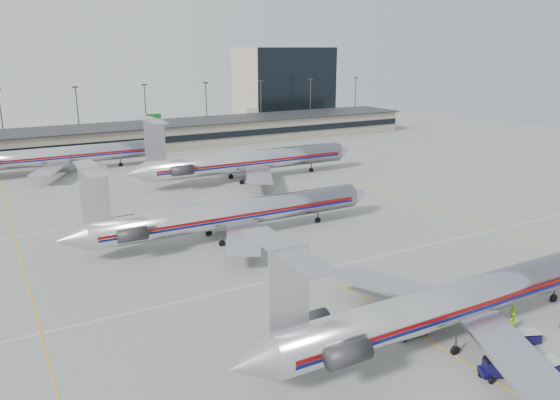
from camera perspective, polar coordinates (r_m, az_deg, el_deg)
ground at (r=56.90m, az=9.65°, el=-10.66°), size 260.00×260.00×0.00m
apron_markings at (r=64.21m, az=4.05°, el=-7.30°), size 160.00×0.15×0.02m
terminal at (r=142.79m, az=-15.68°, el=6.29°), size 162.00×17.00×6.25m
light_mast_row at (r=155.66m, az=-17.09°, el=8.93°), size 163.60×0.40×15.28m
distant_building at (r=192.63m, az=0.36°, el=11.95°), size 30.00×20.00×25.00m
jet_foreground at (r=51.24m, az=17.74°, el=-10.07°), size 45.02×26.51×11.78m
jet_second_row at (r=73.52m, az=-5.47°, el=-1.49°), size 45.05×26.53×11.79m
jet_third_row at (r=105.96m, az=-3.56°, el=4.09°), size 47.96×29.50×13.11m
jet_back_row at (r=121.24m, az=-22.79°, el=4.23°), size 44.30×27.25×12.11m
tug_center at (r=47.57m, az=21.35°, el=-16.11°), size 2.46×1.91×1.79m
cart_inner at (r=53.82m, az=24.43°, el=-12.86°), size 2.31×1.96×1.11m
cart_outer at (r=50.06m, az=26.34°, el=-15.34°), size 2.05×1.47×1.12m
belt_loader at (r=51.68m, az=13.69°, el=-13.07°), size 4.07×1.54×2.12m
ramp_worker_near at (r=57.94m, az=23.18°, el=-10.33°), size 0.74×0.75×1.74m
ramp_worker_far at (r=55.02m, az=23.20°, el=-11.67°), size 1.00×0.83×1.88m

